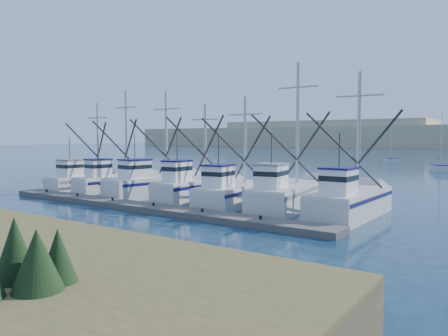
{
  "coord_description": "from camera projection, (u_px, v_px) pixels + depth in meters",
  "views": [
    {
      "loc": [
        14.45,
        -14.77,
        4.73
      ],
      "look_at": [
        -1.3,
        8.0,
        2.79
      ],
      "focal_mm": 35.0,
      "sensor_mm": 36.0,
      "label": 1
    }
  ],
  "objects": [
    {
      "name": "sailboat_far",
      "position": [
        390.0,
        160.0,
        82.42
      ],
      "size": [
        3.71,
        5.8,
        8.1
      ],
      "rotation": [
        0.0,
        0.0,
        0.41
      ],
      "color": "silver",
      "rests_on": "ground"
    },
    {
      "name": "ground",
      "position": [
        151.0,
        238.0,
        20.65
      ],
      "size": [
        500.0,
        500.0,
        0.0
      ],
      "primitive_type": "plane",
      "color": "#0D253A",
      "rests_on": "ground"
    },
    {
      "name": "floating_dock",
      "position": [
        143.0,
        207.0,
        28.59
      ],
      "size": [
        27.17,
        2.39,
        0.36
      ],
      "primitive_type": "cube",
      "rotation": [
        0.0,
        0.0,
        -0.02
      ],
      "color": "#5F5B55",
      "rests_on": "ground"
    },
    {
      "name": "sailboat_near",
      "position": [
        440.0,
        167.0,
        61.81
      ],
      "size": [
        3.56,
        6.11,
        8.1
      ],
      "rotation": [
        0.0,
        0.0,
        0.3
      ],
      "color": "silver",
      "rests_on": "ground"
    },
    {
      "name": "trawler_fleet",
      "position": [
        200.0,
        189.0,
        32.03
      ],
      "size": [
        26.73,
        8.88,
        9.76
      ],
      "color": "silver",
      "rests_on": "ground"
    }
  ]
}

